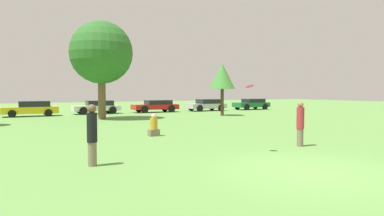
% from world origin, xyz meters
% --- Properties ---
extents(ground_plane, '(120.00, 120.00, 0.00)m').
position_xyz_m(ground_plane, '(0.00, 0.00, 0.00)').
color(ground_plane, '#5B8E42').
extents(person_thrower, '(0.29, 0.29, 1.74)m').
position_xyz_m(person_thrower, '(-4.88, 3.38, 0.91)').
color(person_thrower, '#726651').
rests_on(person_thrower, ground).
extents(person_catcher, '(0.28, 0.28, 1.69)m').
position_xyz_m(person_catcher, '(2.86, 3.12, 0.87)').
color(person_catcher, '#726651').
rests_on(person_catcher, ground).
extents(frisbee, '(0.29, 0.28, 0.12)m').
position_xyz_m(frisbee, '(0.22, 2.85, 2.26)').
color(frisbee, '#F21E72').
extents(bystander_sitting, '(0.47, 0.39, 1.04)m').
position_xyz_m(bystander_sitting, '(-0.84, 8.64, 0.42)').
color(bystander_sitting, '#726651').
rests_on(bystander_sitting, ground).
extents(tree_1, '(4.62, 4.62, 7.25)m').
position_xyz_m(tree_1, '(-0.45, 19.52, 4.91)').
color(tree_1, brown).
rests_on(tree_1, ground).
extents(tree_2, '(2.16, 2.16, 4.45)m').
position_xyz_m(tree_2, '(9.52, 18.42, 3.33)').
color(tree_2, '#473323').
rests_on(tree_2, ground).
extents(parked_car_yellow, '(4.34, 1.92, 1.27)m').
position_xyz_m(parked_car_yellow, '(-4.83, 25.32, 0.66)').
color(parked_car_yellow, gold).
rests_on(parked_car_yellow, ground).
extents(parked_car_white, '(4.22, 1.92, 1.22)m').
position_xyz_m(parked_car_white, '(0.74, 25.84, 0.65)').
color(parked_car_white, silver).
rests_on(parked_car_white, ground).
extents(parked_car_red, '(4.53, 1.91, 1.19)m').
position_xyz_m(parked_car_red, '(6.43, 25.52, 0.65)').
color(parked_car_red, red).
rests_on(parked_car_red, ground).
extents(parked_car_silver, '(4.14, 2.12, 1.23)m').
position_xyz_m(parked_car_silver, '(12.10, 25.20, 0.66)').
color(parked_car_silver, '#B2B2B7').
rests_on(parked_car_silver, ground).
extents(parked_car_green, '(4.11, 2.00, 1.22)m').
position_xyz_m(parked_car_green, '(17.94, 25.00, 0.66)').
color(parked_car_green, '#196633').
rests_on(parked_car_green, ground).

